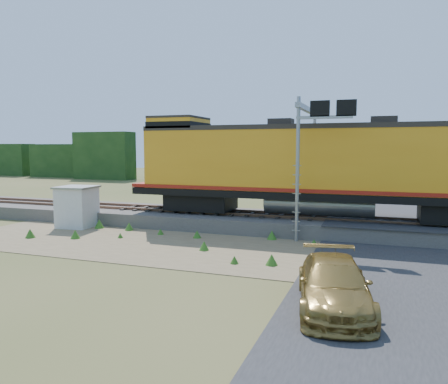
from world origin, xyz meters
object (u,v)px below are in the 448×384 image
at_px(car, 334,285).
at_px(signal_gantry, 312,135).
at_px(shed, 77,207).
at_px(locomotive, 314,166).

bearing_deg(car, signal_gantry, 91.76).
bearing_deg(shed, locomotive, 8.66).
bearing_deg(locomotive, car, -78.71).
height_order(locomotive, shed, locomotive).
bearing_deg(locomotive, shed, -166.48).
distance_m(signal_gantry, car, 12.06).
bearing_deg(shed, signal_gantry, 5.92).
bearing_deg(signal_gantry, locomotive, 88.97).
bearing_deg(signal_gantry, shed, -169.22).
bearing_deg(locomotive, signal_gantry, -91.03).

